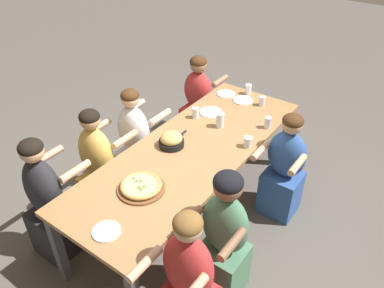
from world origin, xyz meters
The scene contains 21 objects.
ground_plane centered at (0.00, 0.00, 0.00)m, with size 18.00×18.00×0.00m, color #514C47.
dining_table centered at (0.00, 0.00, 0.70)m, with size 2.58×0.93×0.77m.
pizza_board_main centered at (-0.66, 0.01, 0.80)m, with size 0.37×0.37×0.06m.
skillet_bowl centered at (-0.07, 0.18, 0.83)m, with size 0.33×0.23×0.14m.
empty_plate_a centered at (1.03, 0.07, 0.78)m, with size 0.21×0.21×0.02m.
empty_plate_b centered at (-1.12, -0.09, 0.78)m, with size 0.20×0.20×0.02m.
empty_plate_c centered at (0.62, 0.21, 0.78)m, with size 0.23×0.23×0.02m.
empty_plate_d centered at (1.05, 0.29, 0.78)m, with size 0.20×0.20×0.02m.
cocktail_glass_blue centered at (0.31, -0.38, 0.81)m, with size 0.08×0.08×0.12m.
drinking_glass_a centered at (0.45, 0.28, 0.82)m, with size 0.07×0.07×0.11m.
drinking_glass_b centered at (1.06, -0.14, 0.81)m, with size 0.07×0.07×0.10m.
drinking_glass_c centered at (1.20, 0.10, 0.82)m, with size 0.07×0.07×0.11m.
drinking_glass_d centered at (0.70, -0.39, 0.82)m, with size 0.06×0.06×0.11m.
drinking_glass_e centered at (0.45, -0.01, 0.84)m, with size 0.08×0.08×0.15m.
diner_far_right centered at (1.07, 0.68, 0.51)m, with size 0.51×0.40×1.12m.
diner_near_midright centered at (0.52, -0.68, 0.50)m, with size 0.51×0.40×1.11m.
diner_near_left centered at (-0.99, -0.68, 0.53)m, with size 0.51×0.40×1.18m.
diner_near_midleft centered at (-0.55, -0.68, 0.55)m, with size 0.51×0.40×1.18m.
diner_far_midleft centered at (-0.51, 0.68, 0.53)m, with size 0.51×0.40×1.17m.
diner_far_center centered at (-0.02, 0.68, 0.52)m, with size 0.51×0.40×1.16m.
diner_far_left centered at (-1.07, 0.68, 0.54)m, with size 0.51×0.40×1.18m.
Camera 1 is at (-2.17, -1.56, 2.72)m, focal length 35.00 mm.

